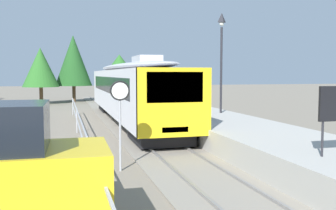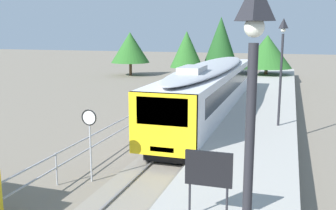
{
  "view_description": "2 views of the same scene",
  "coord_description": "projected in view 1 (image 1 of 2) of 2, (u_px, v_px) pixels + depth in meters",
  "views": [
    {
      "loc": [
        -3.91,
        1.02,
        3.01
      ],
      "look_at": [
        0.0,
        15.41,
        1.8
      ],
      "focal_mm": 41.08,
      "sensor_mm": 36.0,
      "label": 1
    },
    {
      "loc": [
        4.71,
        0.2,
        5.64
      ],
      "look_at": [
        -1.0,
        18.41,
        2.0
      ],
      "focal_mm": 41.69,
      "sensor_mm": 36.0,
      "label": 2
    }
  ],
  "objects": [
    {
      "name": "ground_plane",
      "position": [
        82.0,
        130.0,
        20.66
      ],
      "size": [
        160.0,
        160.0,
        0.0
      ],
      "primitive_type": "plane",
      "color": "slate"
    },
    {
      "name": "track_rails",
      "position": [
        137.0,
        127.0,
        21.44
      ],
      "size": [
        3.2,
        60.0,
        0.14
      ],
      "color": "gray",
      "rests_on": "ground"
    },
    {
      "name": "commuter_train",
      "position": [
        130.0,
        88.0,
        23.35
      ],
      "size": [
        2.82,
        19.76,
        3.74
      ],
      "color": "silver",
      "rests_on": "track_rails"
    },
    {
      "name": "station_platform",
      "position": [
        192.0,
        118.0,
        22.25
      ],
      "size": [
        3.9,
        60.0,
        0.9
      ],
      "primitive_type": "cube",
      "color": "#A8A59E",
      "rests_on": "ground"
    },
    {
      "name": "platform_lamp_mid_platform",
      "position": [
        221.0,
        44.0,
        20.53
      ],
      "size": [
        0.34,
        0.34,
        5.35
      ],
      "color": "#232328",
      "rests_on": "station_platform"
    },
    {
      "name": "speed_limit_sign",
      "position": [
        120.0,
        103.0,
        11.73
      ],
      "size": [
        0.61,
        0.1,
        2.81
      ],
      "color": "#9EA0A5",
      "rests_on": "ground"
    },
    {
      "name": "carpark_fence",
      "position": [
        87.0,
        148.0,
        10.88
      ],
      "size": [
        0.06,
        36.06,
        1.25
      ],
      "color": "#9EA0A5",
      "rests_on": "ground"
    },
    {
      "name": "tree_behind_carpark",
      "position": [
        73.0,
        61.0,
        41.49
      ],
      "size": [
        3.92,
        3.92,
        7.19
      ],
      "color": "brown",
      "rests_on": "ground"
    },
    {
      "name": "tree_distant_left",
      "position": [
        120.0,
        70.0,
        43.26
      ],
      "size": [
        5.43,
        5.43,
        5.21
      ],
      "color": "brown",
      "rests_on": "ground"
    },
    {
      "name": "tree_distant_centre",
      "position": [
        41.0,
        67.0,
        38.24
      ],
      "size": [
        3.61,
        3.61,
        5.63
      ],
      "color": "brown",
      "rests_on": "ground"
    }
  ]
}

